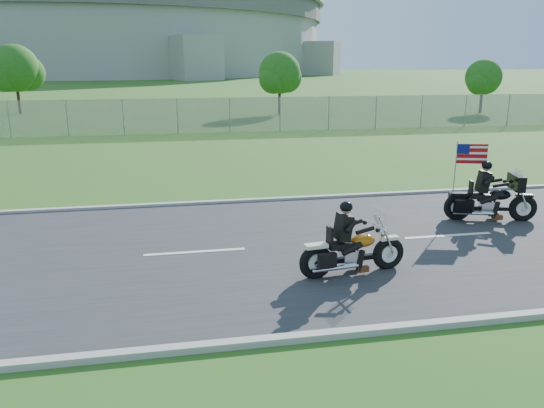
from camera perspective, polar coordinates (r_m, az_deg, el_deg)
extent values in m
plane|color=#35541A|center=(11.99, 1.33, -4.75)|extent=(420.00, 420.00, 0.00)
cube|color=#28282B|center=(11.98, 1.33, -4.66)|extent=(120.00, 8.00, 0.04)
cube|color=#9E9B93|center=(15.78, -1.73, 0.37)|extent=(120.00, 0.18, 0.12)
cube|color=#9E9B93|center=(8.40, 7.27, -13.71)|extent=(120.00, 0.18, 0.12)
cube|color=gray|center=(31.28, -15.70, 9.00)|extent=(60.00, 0.03, 2.00)
cylinder|color=#A3A099|center=(181.97, -17.01, 16.46)|extent=(130.00, 130.00, 20.00)
cylinder|color=#605E5B|center=(182.33, -17.19, 18.66)|extent=(132.00, 132.00, 4.00)
cylinder|color=#382316|center=(41.96, 0.81, 11.36)|extent=(0.22, 0.22, 2.52)
sphere|color=#155116|center=(41.87, 0.82, 13.94)|extent=(3.20, 3.20, 3.20)
sphere|color=#155116|center=(42.48, 1.56, 13.47)|extent=(2.40, 2.40, 2.40)
sphere|color=#155116|center=(41.38, 0.15, 13.30)|extent=(2.24, 2.24, 2.24)
cylinder|color=#382316|center=(46.57, -25.63, 10.46)|extent=(0.22, 0.22, 2.80)
sphere|color=#155116|center=(46.50, -25.94, 13.02)|extent=(3.60, 3.60, 3.60)
sphere|color=#155116|center=(46.85, -24.84, 12.66)|extent=(2.70, 2.70, 2.70)
sphere|color=#155116|center=(46.23, -26.77, 12.30)|extent=(2.52, 2.52, 2.52)
cylinder|color=#382316|center=(46.10, 21.59, 10.49)|extent=(0.22, 0.22, 2.24)
sphere|color=#155116|center=(46.02, 21.79, 12.57)|extent=(2.80, 2.80, 2.80)
sphere|color=#155116|center=(46.68, 22.07, 12.17)|extent=(2.10, 2.10, 2.10)
sphere|color=#155116|center=(45.48, 21.45, 12.08)|extent=(1.96, 1.96, 1.96)
torus|color=black|center=(10.91, 12.38, -5.20)|extent=(0.70, 0.25, 0.68)
torus|color=black|center=(10.24, 4.73, -6.26)|extent=(0.70, 0.25, 0.68)
ellipsoid|color=#C4600E|center=(10.53, 9.74, -3.90)|extent=(0.55, 0.36, 0.26)
cube|color=black|center=(10.33, 7.37, -4.39)|extent=(0.54, 0.34, 0.11)
cube|color=black|center=(10.24, 7.67, -2.46)|extent=(0.27, 0.39, 0.51)
sphere|color=black|center=(10.15, 7.99, -0.31)|extent=(0.28, 0.28, 0.25)
cube|color=silver|center=(10.57, 11.62, -1.41)|extent=(0.09, 0.42, 0.37)
torus|color=black|center=(15.23, 25.37, -0.41)|extent=(0.75, 0.35, 0.72)
torus|color=black|center=(14.70, 19.33, -0.31)|extent=(0.75, 0.35, 0.72)
ellipsoid|color=black|center=(14.93, 23.32, 0.93)|extent=(0.61, 0.44, 0.27)
cube|color=black|center=(14.78, 21.45, 0.82)|extent=(0.59, 0.42, 0.12)
cube|color=black|center=(14.71, 21.77, 2.26)|extent=(0.33, 0.44, 0.54)
sphere|color=black|center=(14.65, 22.12, 3.86)|extent=(0.32, 0.32, 0.26)
cube|color=black|center=(14.99, 24.80, 2.16)|extent=(0.41, 0.81, 0.39)
cube|color=#B70C11|center=(14.68, 20.72, 5.07)|extent=(0.76, 0.22, 0.51)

